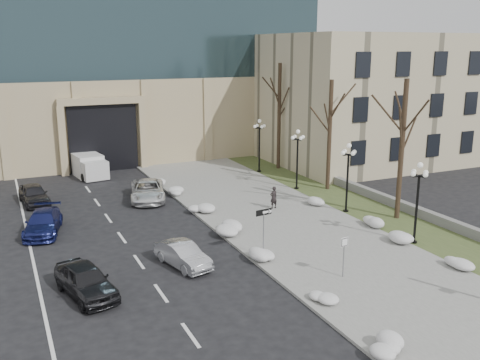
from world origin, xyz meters
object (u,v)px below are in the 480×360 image
at_px(car_d, 148,191).
at_px(keep_sign, 344,249).
at_px(car_c, 43,223).
at_px(car_b, 183,255).
at_px(lamppost_a, 418,192).
at_px(lamppost_b, 348,168).
at_px(lamppost_d, 259,138).
at_px(car_e, 34,194).
at_px(one_way_sign, 266,217).
at_px(lamppost_c, 297,151).
at_px(pedestrian, 274,197).
at_px(car_a, 86,281).
at_px(box_truck, 86,165).

distance_m(car_d, keep_sign, 17.98).
bearing_deg(keep_sign, car_c, 126.93).
xyz_separation_m(car_b, lamppost_a, (12.89, -2.52, 2.46)).
relative_size(lamppost_b, lamppost_d, 1.00).
distance_m(car_b, car_e, 16.15).
height_order(car_c, one_way_sign, one_way_sign).
relative_size(lamppost_a, lamppost_c, 1.00).
distance_m(pedestrian, lamppost_b, 5.35).
relative_size(lamppost_a, lamppost_b, 1.00).
height_order(car_a, lamppost_c, lamppost_c).
height_order(car_b, pedestrian, pedestrian).
xyz_separation_m(car_a, pedestrian, (13.77, 7.94, 0.16)).
bearing_deg(car_c, lamppost_d, 38.33).
height_order(car_c, lamppost_c, lamppost_c).
distance_m(car_d, lamppost_a, 19.01).
relative_size(keep_sign, lamppost_d, 0.44).
xyz_separation_m(car_e, box_truck, (4.85, 7.47, 0.21)).
relative_size(car_e, lamppost_a, 0.87).
distance_m(car_b, lamppost_c, 16.79).
relative_size(car_b, lamppost_b, 0.78).
relative_size(keep_sign, lamppost_c, 0.44).
height_order(keep_sign, lamppost_a, lamppost_a).
height_order(car_e, lamppost_b, lamppost_b).
height_order(car_b, lamppost_b, lamppost_b).
xyz_separation_m(car_a, keep_sign, (11.52, -3.33, 0.82)).
distance_m(box_truck, lamppost_b, 23.31).
relative_size(car_c, lamppost_a, 0.97).
relative_size(car_b, box_truck, 0.60).
distance_m(pedestrian, one_way_sign, 8.50).
bearing_deg(pedestrian, box_truck, -67.75).
xyz_separation_m(car_b, car_d, (1.59, 12.59, 0.10)).
bearing_deg(box_truck, pedestrian, -65.94).
bearing_deg(box_truck, car_a, -107.14).
distance_m(car_c, lamppost_b, 19.49).
xyz_separation_m(car_c, pedestrian, (14.75, -1.61, 0.22)).
bearing_deg(car_e, lamppost_b, -36.93).
relative_size(pedestrian, lamppost_c, 0.32).
distance_m(car_b, lamppost_d, 21.45).
xyz_separation_m(pedestrian, one_way_sign, (-4.32, -7.21, 1.30)).
xyz_separation_m(car_d, one_way_sign, (2.85, -13.21, 1.48)).
bearing_deg(box_truck, keep_sign, -82.17).
height_order(car_b, one_way_sign, one_way_sign).
bearing_deg(box_truck, lamppost_b, -60.70).
bearing_deg(lamppost_c, car_d, 169.42).
xyz_separation_m(car_d, pedestrian, (7.17, -6.00, 0.18)).
height_order(one_way_sign, lamppost_c, lamppost_c).
height_order(pedestrian, box_truck, box_truck).
bearing_deg(keep_sign, car_b, 137.03).
relative_size(pedestrian, lamppost_b, 0.32).
distance_m(car_d, car_e, 7.97).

